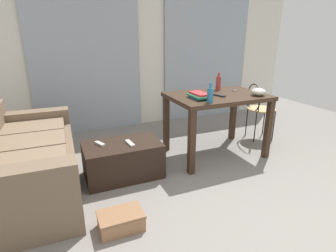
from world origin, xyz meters
TOP-DOWN VIEW (x-y plane):
  - ground_plane at (0.00, 1.12)m, footprint 7.29×7.29m
  - wall_back at (0.00, 3.04)m, footprint 5.54×0.10m
  - curtains at (0.00, 2.95)m, footprint 3.78×0.03m
  - couch at (-1.96, 1.37)m, footprint 0.95×1.81m
  - coffee_table at (-0.98, 1.27)m, footprint 0.82×0.51m
  - craft_table at (0.28, 1.38)m, footprint 1.18×0.82m
  - wire_chair at (1.14, 1.59)m, footprint 0.41×0.44m
  - bottle_near at (0.44, 1.62)m, footprint 0.06×0.06m
  - bottle_far at (-0.03, 1.05)m, footprint 0.06×0.06m
  - bowl at (0.70, 1.13)m, footprint 0.17×0.17m
  - book_stack at (-0.04, 1.28)m, footprint 0.20×0.30m
  - tv_remote_on_table at (0.24, 1.30)m, footprint 0.10×0.19m
  - scissors at (0.60, 1.48)m, footprint 0.10×0.09m
  - tv_remote_primary at (-0.90, 1.23)m, footprint 0.06×0.19m
  - tv_remote_secondary at (-1.20, 1.33)m, footprint 0.10×0.15m
  - shoebox at (-1.22, 0.43)m, footprint 0.36×0.24m

SIDE VIEW (x-z plane):
  - ground_plane at x=0.00m, z-range 0.00..0.00m
  - shoebox at x=-1.22m, z-range 0.00..0.14m
  - coffee_table at x=-0.98m, z-range 0.00..0.39m
  - couch at x=-1.96m, z-range -0.08..0.70m
  - tv_remote_primary at x=-0.90m, z-range 0.39..0.40m
  - tv_remote_secondary at x=-1.20m, z-range 0.39..0.41m
  - wire_chair at x=1.14m, z-range 0.11..0.94m
  - craft_table at x=0.28m, z-range 0.28..1.08m
  - scissors at x=0.60m, z-range 0.80..0.80m
  - tv_remote_on_table at x=0.24m, z-range 0.80..0.82m
  - book_stack at x=-0.04m, z-range 0.80..0.86m
  - bowl at x=0.70m, z-range 0.80..0.89m
  - bottle_far at x=-0.03m, z-range 0.77..0.99m
  - bottle_near at x=0.44m, z-range 0.78..1.01m
  - curtains at x=0.00m, z-range 0.00..2.12m
  - wall_back at x=0.00m, z-range 0.00..2.46m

